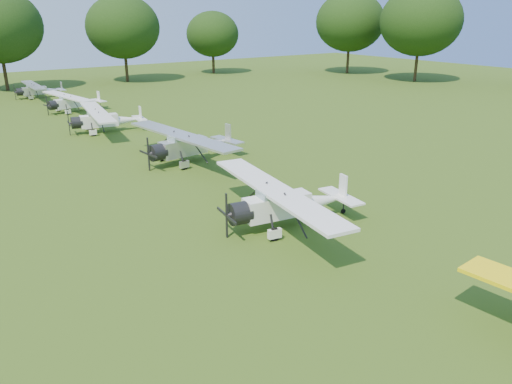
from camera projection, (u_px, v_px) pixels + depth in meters
ground at (291, 230)px, 23.68m from camera, size 160.00×160.00×0.00m
tree_belt at (353, 52)px, 23.02m from camera, size 137.36×130.27×14.52m
aircraft_3 at (287, 201)px, 23.78m from camera, size 6.91×10.94×2.15m
aircraft_4 at (190, 143)px, 34.13m from camera, size 7.08×11.26×2.21m
aircraft_5 at (105, 118)px, 42.76m from camera, size 6.51×10.32×2.03m
aircraft_6 at (73, 101)px, 51.55m from camera, size 6.03×9.56×1.88m
aircraft_7 at (38, 89)px, 59.94m from camera, size 5.70×9.07×1.79m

